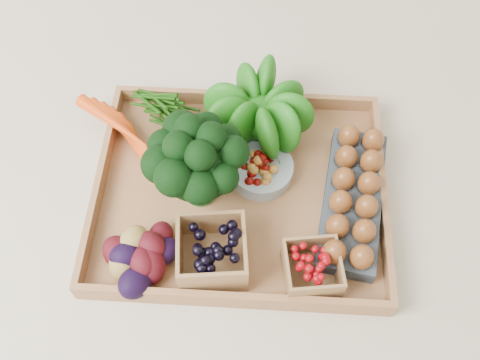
# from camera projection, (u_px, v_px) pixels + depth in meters

# --- Properties ---
(ground) EXTENTS (4.00, 4.00, 0.00)m
(ground) POSITION_uv_depth(u_px,v_px,m) (240.00, 196.00, 1.05)
(ground) COLOR beige
(ground) RESTS_ON ground
(tray) EXTENTS (0.55, 0.45, 0.01)m
(tray) POSITION_uv_depth(u_px,v_px,m) (240.00, 194.00, 1.04)
(tray) COLOR #9F6D42
(tray) RESTS_ON ground
(carrots) EXTENTS (0.19, 0.14, 0.05)m
(carrots) POSITION_uv_depth(u_px,v_px,m) (136.00, 143.00, 1.07)
(carrots) COLOR #E2440D
(carrots) RESTS_ON tray
(lettuce) EXTENTS (0.15, 0.15, 0.15)m
(lettuce) POSITION_uv_depth(u_px,v_px,m) (259.00, 107.00, 1.05)
(lettuce) COLOR #0F4A0B
(lettuce) RESTS_ON tray
(broccoli) EXTENTS (0.19, 0.19, 0.15)m
(broccoli) POSITION_uv_depth(u_px,v_px,m) (199.00, 175.00, 0.97)
(broccoli) COLOR black
(broccoli) RESTS_ON tray
(cherry_bowl) EXTENTS (0.12, 0.12, 0.03)m
(cherry_bowl) POSITION_uv_depth(u_px,v_px,m) (261.00, 170.00, 1.04)
(cherry_bowl) COLOR #8C9EA5
(cherry_bowl) RESTS_ON tray
(egg_carton) EXTENTS (0.15, 0.31, 0.03)m
(egg_carton) POSITION_uv_depth(u_px,v_px,m) (352.00, 201.00, 1.00)
(egg_carton) COLOR #373E46
(egg_carton) RESTS_ON tray
(potatoes) EXTENTS (0.15, 0.15, 0.09)m
(potatoes) POSITION_uv_depth(u_px,v_px,m) (138.00, 250.00, 0.92)
(potatoes) COLOR #36080E
(potatoes) RESTS_ON tray
(punnet_blackberry) EXTENTS (0.13, 0.13, 0.08)m
(punnet_blackberry) POSITION_uv_depth(u_px,v_px,m) (212.00, 252.00, 0.92)
(punnet_blackberry) COLOR black
(punnet_blackberry) RESTS_ON tray
(punnet_raspberry) EXTENTS (0.11, 0.11, 0.07)m
(punnet_raspberry) POSITION_uv_depth(u_px,v_px,m) (312.00, 269.00, 0.92)
(punnet_raspberry) COLOR maroon
(punnet_raspberry) RESTS_ON tray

